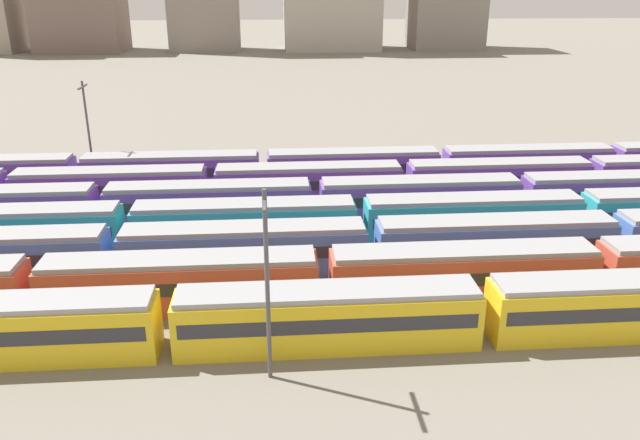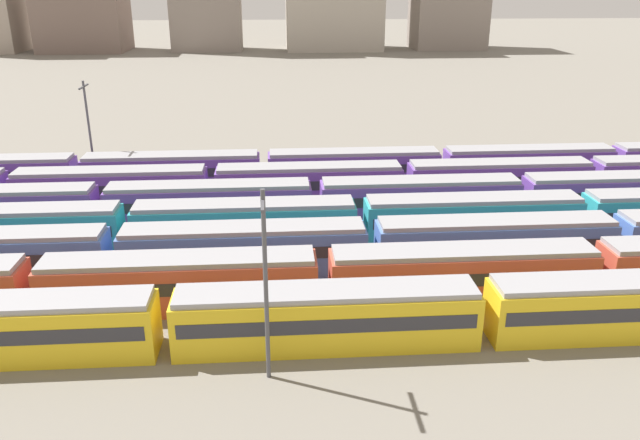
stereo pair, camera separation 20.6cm
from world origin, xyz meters
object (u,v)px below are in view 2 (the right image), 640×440
(train_track_0, at_px, (327,317))
(train_track_5, at_px, (309,183))
(train_track_3, at_px, (245,224))
(catenary_pole_2, at_px, (266,279))
(train_track_1, at_px, (323,278))
(catenary_pole_1, at_px, (89,127))
(train_track_2, at_px, (244,249))
(train_track_6, at_px, (442,166))
(train_track_4, at_px, (316,201))

(train_track_0, distance_m, train_track_5, 26.00)
(train_track_3, relative_size, catenary_pole_2, 8.57)
(train_track_1, distance_m, train_track_5, 20.80)
(catenary_pole_1, xyz_separation_m, catenary_pole_2, (18.77, -37.30, 0.06))
(catenary_pole_2, bearing_deg, train_track_2, 97.64)
(train_track_1, distance_m, train_track_6, 29.86)
(train_track_3, bearing_deg, train_track_2, -88.56)
(train_track_4, bearing_deg, catenary_pole_1, 149.62)
(catenary_pole_1, height_order, catenary_pole_2, catenary_pole_2)
(train_track_6, bearing_deg, catenary_pole_2, -118.19)
(train_track_4, relative_size, catenary_pole_2, 10.30)
(train_track_2, distance_m, train_track_6, 28.96)
(train_track_1, distance_m, train_track_2, 7.54)
(train_track_5, height_order, train_track_6, same)
(train_track_2, bearing_deg, train_track_0, -63.22)
(train_track_5, bearing_deg, catenary_pole_2, -97.64)
(train_track_5, height_order, catenary_pole_2, catenary_pole_2)
(train_track_1, relative_size, train_track_3, 1.20)
(train_track_0, bearing_deg, train_track_4, 87.91)
(train_track_0, xyz_separation_m, train_track_3, (-5.38, 15.60, 0.00))
(train_track_6, relative_size, catenary_pole_1, 10.42)
(train_track_2, distance_m, catenary_pole_2, 14.16)
(train_track_2, distance_m, train_track_4, 12.01)
(train_track_2, bearing_deg, train_track_1, -43.60)
(train_track_0, distance_m, train_track_2, 11.65)
(train_track_1, height_order, train_track_2, same)
(train_track_2, xyz_separation_m, catenary_pole_1, (-16.97, 23.87, 4.05))
(train_track_2, relative_size, train_track_4, 0.83)
(train_track_3, relative_size, train_track_6, 0.83)
(train_track_5, distance_m, train_track_6, 15.36)
(train_track_0, height_order, train_track_1, same)
(train_track_3, relative_size, catenary_pole_1, 8.67)
(train_track_5, distance_m, catenary_pole_1, 24.46)
(train_track_5, bearing_deg, train_track_3, -119.25)
(train_track_1, distance_m, catenary_pole_1, 36.94)
(train_track_0, bearing_deg, train_track_1, 87.66)
(train_track_4, relative_size, train_track_5, 1.20)
(train_track_1, height_order, train_track_3, same)
(catenary_pole_1, bearing_deg, train_track_2, -54.59)
(train_track_6, bearing_deg, train_track_2, -134.09)
(train_track_6, bearing_deg, train_track_3, -142.43)
(train_track_0, bearing_deg, train_track_3, 109.03)
(train_track_0, height_order, catenary_pole_1, catenary_pole_1)
(train_track_4, bearing_deg, train_track_6, 36.33)
(train_track_1, xyz_separation_m, train_track_2, (-5.46, 5.20, 0.00))
(train_track_2, xyz_separation_m, train_track_6, (20.15, 20.80, 0.00))
(train_track_0, relative_size, train_track_5, 1.00)
(train_track_6, bearing_deg, train_track_5, -160.21)
(train_track_3, bearing_deg, train_track_6, 37.57)
(train_track_0, xyz_separation_m, train_track_4, (0.76, 20.80, 0.00))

